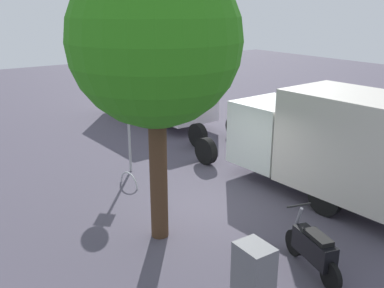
{
  "coord_description": "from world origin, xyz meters",
  "views": [
    {
      "loc": [
        -8.05,
        6.24,
        5.1
      ],
      "look_at": [
        1.44,
        -0.44,
        1.3
      ],
      "focal_mm": 39.99,
      "sensor_mm": 36.0,
      "label": 1
    }
  ],
  "objects": [
    {
      "name": "box_truck_near",
      "position": [
        -1.39,
        -3.08,
        1.64
      ],
      "size": [
        7.7,
        2.62,
        3.0
      ],
      "rotation": [
        0.0,
        0.0,
        0.06
      ],
      "color": "black",
      "rests_on": "ground"
    },
    {
      "name": "utility_cabinet",
      "position": [
        -3.46,
        1.69,
        0.59
      ],
      "size": [
        0.67,
        0.53,
        1.19
      ],
      "primitive_type": "cube",
      "rotation": [
        0.0,
        0.0,
        -0.03
      ],
      "color": "slate",
      "rests_on": "ground"
    },
    {
      "name": "bike_rack_hoop",
      "position": [
        2.54,
        1.06,
        0.0
      ],
      "size": [
        0.85,
        0.17,
        0.85
      ],
      "primitive_type": "torus",
      "rotation": [
        1.57,
        0.0,
        0.14
      ],
      "color": "#B7B7BC",
      "rests_on": "ground"
    },
    {
      "name": "ground_plane",
      "position": [
        0.0,
        0.0,
        0.0
      ],
      "size": [
        60.0,
        60.0,
        0.0
      ],
      "primitive_type": "plane",
      "color": "#4A4554"
    },
    {
      "name": "street_tree",
      "position": [
        -0.45,
        1.8,
        4.38
      ],
      "size": [
        3.55,
        3.55,
        6.19
      ],
      "color": "#47301E",
      "rests_on": "ground"
    },
    {
      "name": "box_truck_far",
      "position": [
        8.58,
        -3.53,
        1.62
      ],
      "size": [
        7.84,
        2.45,
        2.92
      ],
      "rotation": [
        0.0,
        0.0,
        3.18
      ],
      "color": "black",
      "rests_on": "ground"
    },
    {
      "name": "motorcycle",
      "position": [
        -3.42,
        0.05,
        0.52
      ],
      "size": [
        1.77,
        0.75,
        1.2
      ],
      "rotation": [
        0.0,
        0.0,
        -0.28
      ],
      "color": "black",
      "rests_on": "ground"
    },
    {
      "name": "stop_sign",
      "position": [
        3.55,
        0.49,
        2.25
      ],
      "size": [
        0.71,
        0.33,
        3.38
      ],
      "color": "#9E9EA3",
      "rests_on": "ground"
    }
  ]
}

